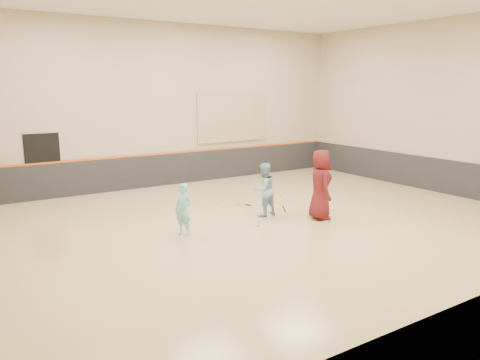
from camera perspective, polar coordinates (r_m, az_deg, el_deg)
room at (r=12.88m, az=2.46°, el=-1.57°), size 15.04×12.04×6.22m
wainscot_back at (r=18.03m, az=-8.53°, el=1.32°), size 14.90×0.04×1.20m
wainscot_right at (r=18.20m, az=22.07°, el=0.70°), size 0.04×11.90×1.20m
accent_stripe at (r=17.93m, az=-8.58°, el=3.26°), size 14.90×0.03×0.06m
acoustic_panel at (r=19.10m, az=-0.93°, el=7.73°), size 3.20×0.08×2.00m
doorway at (r=16.66m, az=-22.84°, el=1.49°), size 1.10×0.05×2.20m
girl at (r=11.78m, az=-6.93°, el=-3.62°), size 0.49×0.57×1.33m
instructor at (r=13.47m, az=2.93°, el=-1.18°), size 0.81×0.67×1.55m
young_man at (r=13.31m, az=9.77°, el=-0.55°), size 0.94×1.13×1.97m
held_racket at (r=13.34m, az=4.90°, el=-2.37°), size 0.36×0.36×0.62m
spare_racket at (r=14.91m, az=0.03°, el=-2.89°), size 0.68×0.68×0.05m
ball_under_racket at (r=12.56m, az=2.24°, el=-5.57°), size 0.07×0.07×0.07m
ball_in_hand at (r=13.30m, az=11.12°, el=0.24°), size 0.07×0.07×0.07m
ball_beside_spare at (r=14.87m, az=-2.96°, el=-2.92°), size 0.07×0.07×0.07m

